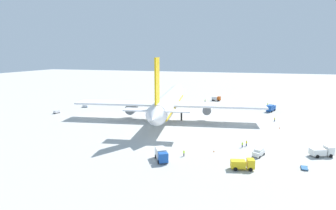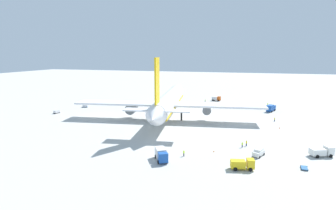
# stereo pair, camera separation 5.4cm
# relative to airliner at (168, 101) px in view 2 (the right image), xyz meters

# --- Properties ---
(ground_plane) EXTENTS (600.00, 600.00, 0.00)m
(ground_plane) POSITION_rel_airliner_xyz_m (1.26, 0.04, -7.35)
(ground_plane) COLOR #B2B2AD
(airliner) EXTENTS (69.47, 75.88, 25.27)m
(airliner) POSITION_rel_airliner_xyz_m (0.00, 0.00, 0.00)
(airliner) COLOR white
(airliner) RESTS_ON ground
(service_truck_0) EXTENTS (3.33, 5.17, 2.62)m
(service_truck_0) POSITION_rel_airliner_xyz_m (51.39, -12.93, -5.94)
(service_truck_0) COLOR #BF4C14
(service_truck_0) RESTS_ON ground
(service_truck_1) EXTENTS (6.33, 4.94, 2.88)m
(service_truck_1) POSITION_rel_airliner_xyz_m (-43.73, -11.37, -5.74)
(service_truck_1) COLOR #194CA5
(service_truck_1) RESTS_ON ground
(service_truck_2) EXTENTS (3.24, 5.63, 2.56)m
(service_truck_2) POSITION_rel_airliner_xyz_m (-43.67, -31.11, -6.00)
(service_truck_2) COLOR yellow
(service_truck_2) RESTS_ON ground
(service_truck_3) EXTENTS (7.21, 4.63, 3.12)m
(service_truck_3) POSITION_rel_airliner_xyz_m (28.70, -40.94, -5.68)
(service_truck_3) COLOR #194CA5
(service_truck_3) RESTS_ON ground
(service_truck_4) EXTENTS (4.42, 6.19, 2.66)m
(service_truck_4) POSITION_rel_airliner_xyz_m (-28.87, -50.56, -5.99)
(service_truck_4) COLOR white
(service_truck_4) RESTS_ON ground
(service_van) EXTENTS (4.58, 3.38, 1.97)m
(service_van) POSITION_rel_airliner_xyz_m (-33.41, -34.79, -6.31)
(service_van) COLOR white
(service_van) RESTS_ON ground
(baggage_cart_0) EXTENTS (3.20, 1.69, 0.40)m
(baggage_cart_0) POSITION_rel_airliner_xyz_m (-39.16, -44.87, -7.08)
(baggage_cart_0) COLOR #26598C
(baggage_cart_0) RESTS_ON ground
(baggage_cart_1) EXTENTS (3.48, 1.94, 1.40)m
(baggage_cart_1) POSITION_rel_airliner_xyz_m (-3.83, 51.35, -6.58)
(baggage_cart_1) COLOR #595B60
(baggage_cart_1) RESTS_ON ground
(baggage_cart_2) EXTENTS (2.28, 3.22, 1.33)m
(baggage_cart_2) POSITION_rel_airliner_xyz_m (12.47, 47.29, -6.62)
(baggage_cart_2) COLOR #26598C
(baggage_cart_2) RESTS_ON ground
(ground_worker_0) EXTENTS (0.56, 0.56, 1.78)m
(ground_worker_0) POSITION_rel_airliner_xyz_m (44.18, -7.70, -6.43)
(ground_worker_0) COLOR black
(ground_worker_0) RESTS_ON ground
(ground_worker_1) EXTENTS (0.54, 0.54, 1.63)m
(ground_worker_1) POSITION_rel_airliner_xyz_m (8.38, -41.36, -6.52)
(ground_worker_1) COLOR navy
(ground_worker_1) RESTS_ON ground
(ground_worker_2) EXTENTS (0.57, 0.57, 1.66)m
(ground_worker_2) POSITION_rel_airliner_xyz_m (-26.03, -31.52, -6.50)
(ground_worker_2) COLOR navy
(ground_worker_2) RESTS_ON ground
(ground_worker_3) EXTENTS (0.56, 0.56, 1.68)m
(ground_worker_3) POSITION_rel_airliner_xyz_m (-39.27, -16.11, -6.49)
(ground_worker_3) COLOR #3F3F47
(ground_worker_3) RESTS_ON ground
(ground_worker_4) EXTENTS (0.41, 0.41, 1.63)m
(ground_worker_4) POSITION_rel_airliner_xyz_m (-27.64, -30.42, -6.52)
(ground_worker_4) COLOR navy
(ground_worker_4) RESTS_ON ground
(ground_worker_5) EXTENTS (0.53, 0.53, 1.74)m
(ground_worker_5) POSITION_rel_airliner_xyz_m (41.92, -40.11, -6.46)
(ground_worker_5) COLOR black
(ground_worker_5) RESTS_ON ground
(traffic_cone_0) EXTENTS (0.36, 0.36, 0.55)m
(traffic_cone_0) POSITION_rel_airliner_xyz_m (-33.87, -23.20, -7.07)
(traffic_cone_0) COLOR orange
(traffic_cone_0) RESTS_ON ground
(traffic_cone_1) EXTENTS (0.36, 0.36, 0.55)m
(traffic_cone_1) POSITION_rel_airliner_xyz_m (32.87, 28.92, -7.07)
(traffic_cone_1) COLOR orange
(traffic_cone_1) RESTS_ON ground
(traffic_cone_2) EXTENTS (0.36, 0.36, 0.55)m
(traffic_cone_2) POSITION_rel_airliner_xyz_m (-2.52, -42.30, -7.07)
(traffic_cone_2) COLOR orange
(traffic_cone_2) RESTS_ON ground
(traffic_cone_4) EXTENTS (0.36, 0.36, 0.55)m
(traffic_cone_4) POSITION_rel_airliner_xyz_m (38.01, 25.91, -7.07)
(traffic_cone_4) COLOR orange
(traffic_cone_4) RESTS_ON ground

